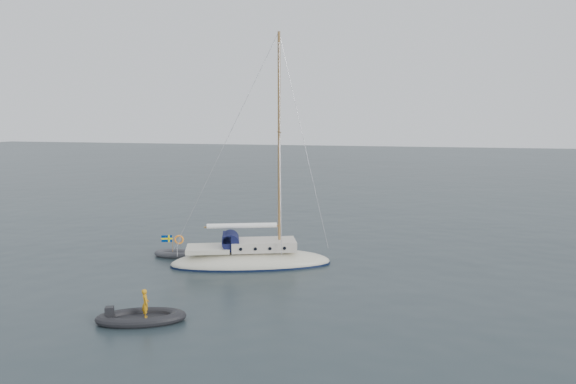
# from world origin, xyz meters

# --- Properties ---
(ground) EXTENTS (300.00, 300.00, 0.00)m
(ground) POSITION_xyz_m (0.00, 0.00, 0.00)
(ground) COLOR black
(ground) RESTS_ON ground
(sailboat) EXTENTS (10.23, 3.06, 14.57)m
(sailboat) POSITION_xyz_m (-2.25, 2.18, 1.10)
(sailboat) COLOR beige
(sailboat) RESTS_ON ground
(dinghy) EXTENTS (2.86, 1.29, 0.41)m
(dinghy) POSITION_xyz_m (-7.73, 2.99, 0.18)
(dinghy) COLOR #434347
(dinghy) RESTS_ON ground
(rib) EXTENTS (3.95, 1.80, 1.51)m
(rib) POSITION_xyz_m (-3.85, -8.16, 0.24)
(rib) COLOR black
(rib) RESTS_ON ground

